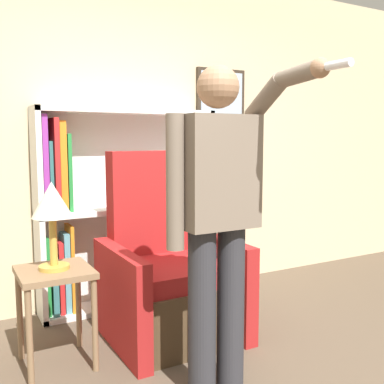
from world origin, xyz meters
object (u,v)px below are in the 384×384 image
object	(u,v)px
bookcase	(110,210)
table_lamp	(52,206)
person_standing	(218,211)
side_table	(55,287)
armchair	(168,279)

from	to	relation	value
bookcase	table_lamp	distance (m)	1.00
person_standing	table_lamp	bearing A→B (deg)	134.25
table_lamp	side_table	bearing A→B (deg)	116.57
bookcase	person_standing	size ratio (longest dim) A/B	0.92
armchair	person_standing	world-z (taller)	person_standing
armchair	side_table	xyz separation A→B (m)	(-0.79, -0.08, 0.09)
bookcase	side_table	distance (m)	1.03
armchair	table_lamp	world-z (taller)	armchair
armchair	table_lamp	xyz separation A→B (m)	(-0.79, -0.08, 0.59)
armchair	side_table	size ratio (longest dim) A/B	2.14
side_table	bookcase	bearing A→B (deg)	51.57
bookcase	armchair	size ratio (longest dim) A/B	1.25
person_standing	side_table	bearing A→B (deg)	134.25
table_lamp	person_standing	bearing A→B (deg)	-45.75
bookcase	person_standing	distance (m)	1.50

